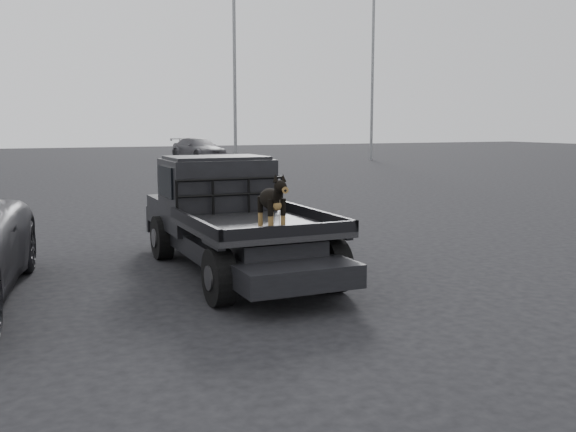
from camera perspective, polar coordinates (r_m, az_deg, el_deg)
name	(u,v)px	position (r m, az deg, el deg)	size (l,w,h in m)	color
ground	(274,299)	(8.69, -1.22, -7.42)	(120.00, 120.00, 0.00)	black
flatbed_ute	(236,244)	(10.16, -4.66, -2.49)	(2.00, 5.40, 0.92)	black
ute_cab	(217,182)	(10.93, -6.37, 3.01)	(1.72, 1.30, 0.88)	black
headache_rack	(231,196)	(10.24, -5.08, 1.75)	(1.80, 0.08, 0.55)	black
dog	(271,203)	(8.52, -1.48, 1.12)	(0.32, 0.60, 0.74)	black
distant_car_b	(198,149)	(42.70, -7.97, 5.93)	(2.01, 4.94, 1.43)	#4A494E
floodlight_mid	(234,30)	(36.31, -4.81, 16.14)	(1.08, 0.28, 13.57)	slate
floodlight_far	(373,39)	(43.03, 7.58, 15.37)	(1.08, 0.28, 14.34)	slate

